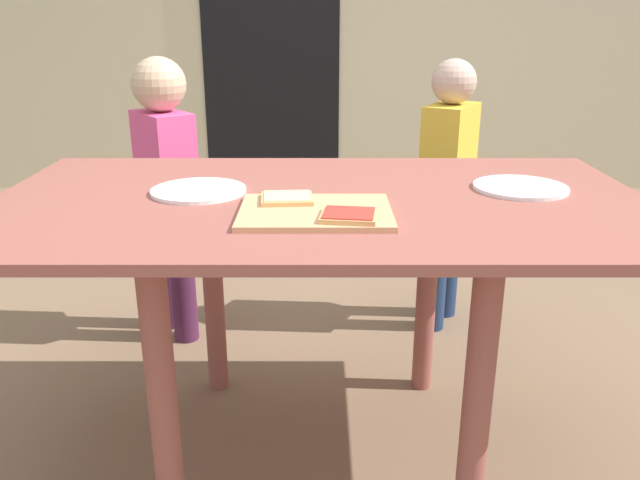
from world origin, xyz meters
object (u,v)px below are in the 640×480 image
Objects in this scene: plate_white_left at (201,190)px; child_right at (449,181)px; cutting_board at (318,212)px; pizza_slice_far_left at (289,198)px; pizza_slice_near_right at (351,215)px; plate_white_right at (523,188)px; child_left at (169,179)px; dining_table at (322,237)px.

plate_white_left is 1.11m from child_right.
plate_white_left is (-0.29, 0.19, -0.00)m from cutting_board.
child_right is (0.55, 0.89, -0.19)m from pizza_slice_far_left.
child_right is (0.41, 1.02, -0.19)m from pizza_slice_near_right.
child_right reaches higher than plate_white_right.
child_left reaches higher than cutting_board.
plate_white_right is (0.81, 0.03, 0.00)m from plate_white_left.
pizza_slice_near_right is 0.53m from plate_white_right.
pizza_slice_far_left is at bearing -165.47° from plate_white_right.
child_left is (-0.47, 0.79, -0.15)m from pizza_slice_far_left.
cutting_board is at bearing 136.94° from pizza_slice_near_right.
pizza_slice_far_left is 0.26m from plate_white_left.
cutting_board is 0.56m from plate_white_right.
child_right is at bearing 58.41° from pizza_slice_far_left.
dining_table is 0.25m from pizza_slice_near_right.
pizza_slice_near_right is 0.13× the size of child_left.
dining_table is 12.82× the size of pizza_slice_far_left.
pizza_slice_near_right is at bearing -43.06° from cutting_board.
dining_table is at bearing -7.84° from plate_white_left.
plate_white_left reaches higher than dining_table.
plate_white_right is at bearing 8.09° from dining_table.
pizza_slice_far_left is 0.52× the size of plate_white_left.
cutting_board is (-0.01, -0.15, 0.11)m from dining_table.
plate_white_left is at bearing 145.02° from pizza_slice_near_right.
cutting_board is 0.33× the size of child_left.
pizza_slice_far_left is 0.95× the size of pizza_slice_near_right.
child_left is (-1.05, 0.64, -0.14)m from plate_white_right.
dining_table is at bearing -52.70° from child_left.
cutting_board is 1.02m from child_left.
child_right is (0.77, 0.77, -0.17)m from plate_white_left.
dining_table is 12.22× the size of pizza_slice_near_right.
plate_white_left is 0.23× the size of child_left.
pizza_slice_far_left reaches higher than plate_white_right.
dining_table is at bearing 105.99° from pizza_slice_near_right.
pizza_slice_far_left is 0.12× the size of child_left.
pizza_slice_far_left is 0.19m from pizza_slice_near_right.
child_left is (-0.61, 0.93, -0.15)m from pizza_slice_near_right.
plate_white_left is at bearing 151.92° from pizza_slice_far_left.
child_left reaches higher than pizza_slice_near_right.
child_right reaches higher than plate_white_left.
pizza_slice_near_right reaches higher than cutting_board.
dining_table is 0.52m from plate_white_right.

